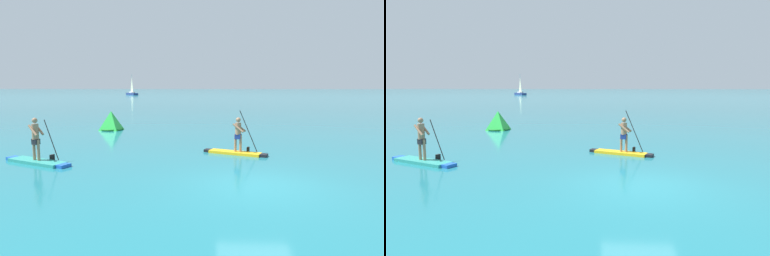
% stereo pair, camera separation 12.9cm
% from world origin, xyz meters
% --- Properties ---
extents(ground, '(440.00, 440.00, 0.00)m').
position_xyz_m(ground, '(0.00, 0.00, 0.00)').
color(ground, '#1E727F').
extents(paddleboarder_near_left, '(3.17, 1.79, 1.83)m').
position_xyz_m(paddleboarder_near_left, '(-8.33, 2.61, 0.33)').
color(paddleboarder_near_left, teal).
rests_on(paddleboarder_near_left, ground).
extents(paddleboarder_mid_center, '(2.84, 1.51, 1.97)m').
position_xyz_m(paddleboarder_mid_center, '(-0.32, 4.87, 0.36)').
color(paddleboarder_mid_center, yellow).
rests_on(paddleboarder_mid_center, ground).
extents(race_marker_buoy, '(1.84, 1.84, 1.30)m').
position_xyz_m(race_marker_buoy, '(-8.27, 12.85, 0.58)').
color(race_marker_buoy, green).
rests_on(race_marker_buoy, ground).
extents(sailboat_left_horizon, '(4.64, 5.82, 6.08)m').
position_xyz_m(sailboat_left_horizon, '(-24.82, 92.30, 0.79)').
color(sailboat_left_horizon, navy).
rests_on(sailboat_left_horizon, ground).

